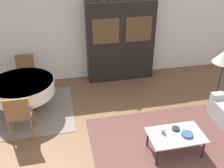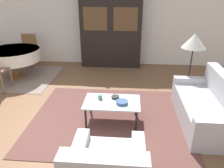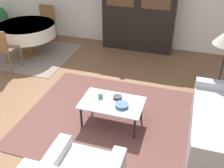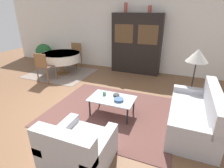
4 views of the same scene
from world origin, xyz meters
The scene contains 18 objects.
ground_plane centered at (0.00, 0.00, 0.00)m, with size 14.00×14.00×0.00m, color brown.
wall_back centered at (0.00, 3.63, 1.35)m, with size 10.00×0.06×2.70m.
area_rug centered at (1.08, 0.40, 0.01)m, with size 2.85×2.39×0.01m.
dining_rug centered at (-1.68, 2.19, 0.01)m, with size 2.20×1.87×0.01m.
couch centered at (2.83, 0.42, 0.31)m, with size 0.83×1.74×0.86m.
armchair centered at (1.20, -1.20, 0.30)m, with size 0.88×0.91×0.83m.
coffee_table centered at (1.13, 0.31, 0.37)m, with size 0.98×0.61×0.40m.
display_cabinet centered at (0.85, 3.38, 1.06)m, with size 1.76×0.41×2.11m.
dining_table centered at (-1.61, 2.22, 0.62)m, with size 1.37×1.37×0.76m.
dining_chair_near centered at (-1.61, 1.32, 0.57)m, with size 0.44×0.44×0.96m.
dining_chair_far centered at (-1.61, 3.12, 0.57)m, with size 0.44×0.44×0.96m.
floor_lamp centered at (2.77, 1.63, 1.18)m, with size 0.51×0.51×1.36m.
cup centered at (0.92, 0.38, 0.45)m, with size 0.08×0.08×0.08m.
bowl centered at (1.31, 0.24, 0.44)m, with size 0.21×0.21×0.05m.
bowl_small centered at (1.18, 0.44, 0.43)m, with size 0.14×0.14×0.04m.
vase_tall centered at (0.41, 3.38, 2.27)m, with size 0.12×0.12×0.31m.
vase_short centered at (1.24, 3.38, 2.22)m, with size 0.12×0.12×0.22m.
potted_plant centered at (-3.16, 3.05, 0.49)m, with size 0.67×0.67×0.85m.
Camera 4 is at (2.39, -2.85, 2.19)m, focal length 28.00 mm.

